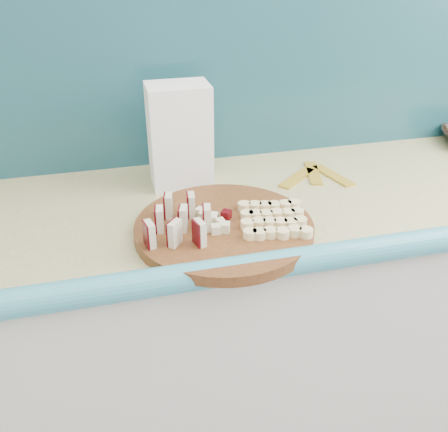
% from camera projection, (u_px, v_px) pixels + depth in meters
% --- Properties ---
extents(kitchen_counter, '(2.20, 0.63, 0.91)m').
position_uv_depth(kitchen_counter, '(254.00, 328.00, 1.53)').
color(kitchen_counter, silver).
rests_on(kitchen_counter, ground).
extents(backsplash, '(2.20, 0.02, 0.50)m').
position_uv_depth(backsplash, '(232.00, 74.00, 1.42)').
color(backsplash, teal).
rests_on(backsplash, kitchen_counter).
extents(cutting_board, '(0.48, 0.48, 0.03)m').
position_uv_depth(cutting_board, '(224.00, 228.00, 1.14)').
color(cutting_board, '#42260E').
rests_on(cutting_board, kitchen_counter).
extents(apple_wedges, '(0.16, 0.17, 0.06)m').
position_uv_depth(apple_wedges, '(179.00, 220.00, 1.09)').
color(apple_wedges, beige).
rests_on(apple_wedges, cutting_board).
extents(apple_chunks, '(0.06, 0.07, 0.02)m').
position_uv_depth(apple_chunks, '(213.00, 220.00, 1.12)').
color(apple_chunks, '#EFE5BF').
rests_on(apple_chunks, cutting_board).
extents(banana_slices, '(0.17, 0.17, 0.02)m').
position_uv_depth(banana_slices, '(273.00, 219.00, 1.13)').
color(banana_slices, '#F6DC96').
rests_on(banana_slices, cutting_board).
extents(flour_bag, '(0.16, 0.11, 0.27)m').
position_uv_depth(flour_bag, '(180.00, 136.00, 1.31)').
color(flour_bag, white).
rests_on(flour_bag, kitchen_counter).
extents(banana_peel, '(0.21, 0.18, 0.01)m').
position_uv_depth(banana_peel, '(314.00, 175.00, 1.41)').
color(banana_peel, gold).
rests_on(banana_peel, kitchen_counter).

